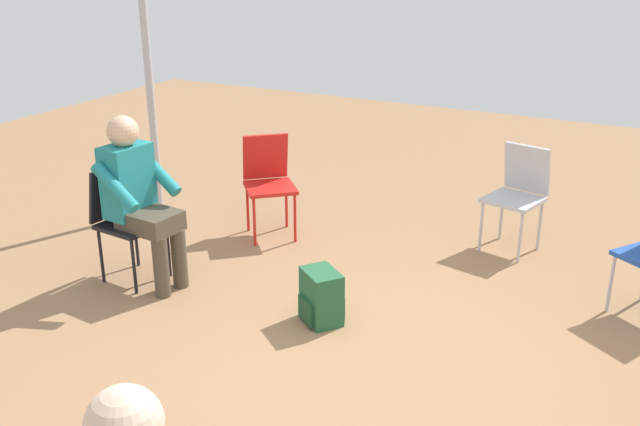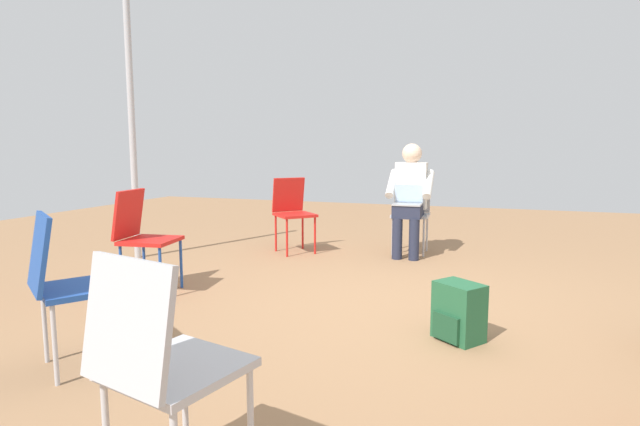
{
  "view_description": "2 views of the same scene",
  "coord_description": "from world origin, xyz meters",
  "px_view_note": "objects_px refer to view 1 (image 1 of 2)",
  "views": [
    {
      "loc": [
        -1.37,
        3.26,
        2.36
      ],
      "look_at": [
        0.36,
        -0.05,
        0.93
      ],
      "focal_mm": 40.0,
      "sensor_mm": 36.0,
      "label": 1
    },
    {
      "loc": [
        0.72,
        -3.52,
        1.18
      ],
      "look_at": [
        -0.38,
        -0.38,
        0.75
      ],
      "focal_mm": 28.0,
      "sensor_mm": 36.0,
      "label": 2
    }
  ],
  "objects_px": {
    "chair_southeast": "(268,178)",
    "chair_south": "(518,190)",
    "chair_east": "(124,215)",
    "person_in_teal": "(138,193)",
    "backpack_near_laptop_user": "(321,299)"
  },
  "relations": [
    {
      "from": "chair_southeast",
      "to": "chair_east",
      "type": "bearing_deg",
      "value": 26.16
    },
    {
      "from": "chair_southeast",
      "to": "chair_east",
      "type": "xyz_separation_m",
      "value": [
        0.48,
        1.22,
        0.0
      ]
    },
    {
      "from": "chair_southeast",
      "to": "chair_south",
      "type": "xyz_separation_m",
      "value": [
        -1.93,
        -0.66,
        0.0
      ]
    },
    {
      "from": "chair_southeast",
      "to": "person_in_teal",
      "type": "bearing_deg",
      "value": 33.4
    },
    {
      "from": "chair_southeast",
      "to": "chair_east",
      "type": "distance_m",
      "value": 1.31
    },
    {
      "from": "chair_southeast",
      "to": "backpack_near_laptop_user",
      "type": "bearing_deg",
      "value": 91.54
    },
    {
      "from": "person_in_teal",
      "to": "backpack_near_laptop_user",
      "type": "distance_m",
      "value": 1.51
    },
    {
      "from": "chair_southeast",
      "to": "backpack_near_laptop_user",
      "type": "height_order",
      "value": "chair_southeast"
    },
    {
      "from": "chair_east",
      "to": "chair_south",
      "type": "relative_size",
      "value": 1.0
    },
    {
      "from": "chair_southeast",
      "to": "person_in_teal",
      "type": "xyz_separation_m",
      "value": [
        0.31,
        1.23,
        0.2
      ]
    },
    {
      "from": "person_in_teal",
      "to": "chair_south",
      "type": "bearing_deg",
      "value": 135.71
    },
    {
      "from": "chair_south",
      "to": "backpack_near_laptop_user",
      "type": "height_order",
      "value": "chair_south"
    },
    {
      "from": "chair_east",
      "to": "person_in_teal",
      "type": "bearing_deg",
      "value": 90.0
    },
    {
      "from": "chair_southeast",
      "to": "chair_south",
      "type": "height_order",
      "value": "same"
    },
    {
      "from": "chair_east",
      "to": "backpack_near_laptop_user",
      "type": "bearing_deg",
      "value": 98.28
    }
  ]
}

